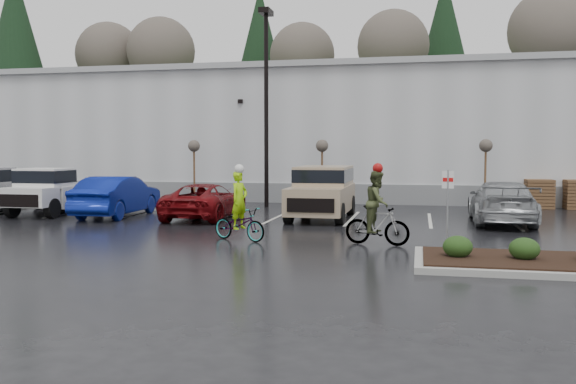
% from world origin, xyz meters
% --- Properties ---
extents(ground, '(120.00, 120.00, 0.00)m').
position_xyz_m(ground, '(0.00, 0.00, 0.00)').
color(ground, black).
rests_on(ground, ground).
extents(warehouse, '(60.50, 15.50, 7.20)m').
position_xyz_m(warehouse, '(0.00, 21.99, 3.65)').
color(warehouse, '#B4B7B9').
rests_on(warehouse, ground).
extents(wooded_ridge, '(80.00, 25.00, 6.00)m').
position_xyz_m(wooded_ridge, '(0.00, 45.00, 3.00)').
color(wooded_ridge, '#1A3716').
rests_on(wooded_ridge, ground).
extents(lamppost, '(0.50, 1.00, 9.22)m').
position_xyz_m(lamppost, '(-4.00, 12.00, 5.69)').
color(lamppost, black).
rests_on(lamppost, ground).
extents(sapling_west, '(0.60, 0.60, 3.20)m').
position_xyz_m(sapling_west, '(-8.00, 13.00, 2.73)').
color(sapling_west, '#4B311E').
rests_on(sapling_west, ground).
extents(sapling_mid, '(0.60, 0.60, 3.20)m').
position_xyz_m(sapling_mid, '(-1.50, 13.00, 2.73)').
color(sapling_mid, '#4B311E').
rests_on(sapling_mid, ground).
extents(sapling_east, '(0.60, 0.60, 3.20)m').
position_xyz_m(sapling_east, '(6.00, 13.00, 2.73)').
color(sapling_east, '#4B311E').
rests_on(sapling_east, ground).
extents(pallet_stack_a, '(1.20, 1.20, 1.35)m').
position_xyz_m(pallet_stack_a, '(8.50, 14.00, 0.68)').
color(pallet_stack_a, '#4B311E').
rests_on(pallet_stack_a, ground).
extents(shrub_a, '(0.70, 0.70, 0.52)m').
position_xyz_m(shrub_a, '(4.00, -1.00, 0.41)').
color(shrub_a, '#1B3713').
rests_on(shrub_a, curb_island).
extents(shrub_b, '(0.70, 0.70, 0.52)m').
position_xyz_m(shrub_b, '(5.50, -1.00, 0.41)').
color(shrub_b, '#1B3713').
rests_on(shrub_b, curb_island).
extents(fire_lane_sign, '(0.30, 0.05, 2.20)m').
position_xyz_m(fire_lane_sign, '(3.80, 0.20, 1.41)').
color(fire_lane_sign, gray).
rests_on(fire_lane_sign, ground).
extents(pickup_white, '(2.10, 5.20, 1.96)m').
position_xyz_m(pickup_white, '(-11.99, 7.32, 0.98)').
color(pickup_white, silver).
rests_on(pickup_white, ground).
extents(car_blue, '(1.88, 5.04, 1.64)m').
position_xyz_m(car_blue, '(-8.93, 6.78, 0.82)').
color(car_blue, navy).
rests_on(car_blue, ground).
extents(car_red, '(2.35, 5.00, 1.38)m').
position_xyz_m(car_red, '(-5.18, 6.86, 0.69)').
color(car_red, '#6A090D').
rests_on(car_red, ground).
extents(suv_tan, '(2.20, 5.10, 2.06)m').
position_xyz_m(suv_tan, '(-0.67, 7.73, 1.03)').
color(suv_tan, tan).
rests_on(suv_tan, ground).
extents(car_far_silver, '(2.27, 5.41, 1.56)m').
position_xyz_m(car_far_silver, '(6.05, 7.60, 0.78)').
color(car_far_silver, '#989C9F').
rests_on(car_far_silver, ground).
extents(cyclist_hivis, '(1.99, 1.34, 2.28)m').
position_xyz_m(cyclist_hivis, '(-2.17, 1.50, 0.71)').
color(cyclist_hivis, '#3F3F44').
rests_on(cyclist_hivis, ground).
extents(cyclist_olive, '(1.87, 0.93, 2.34)m').
position_xyz_m(cyclist_olive, '(1.92, 1.50, 0.85)').
color(cyclist_olive, '#3F3F44').
rests_on(cyclist_olive, ground).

